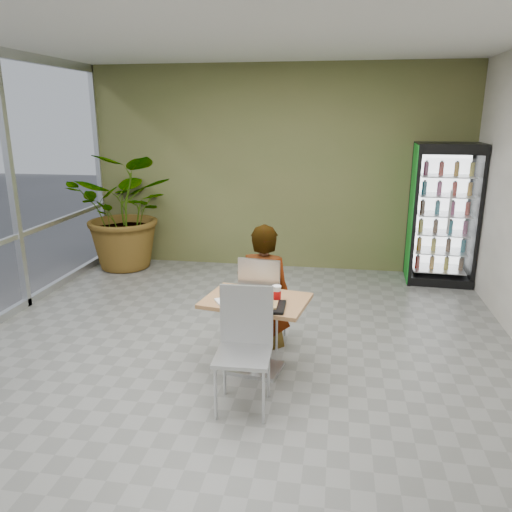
# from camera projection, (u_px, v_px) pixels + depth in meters

# --- Properties ---
(ground) EXTENTS (7.00, 7.00, 0.00)m
(ground) POSITION_uv_depth(u_px,v_px,m) (230.00, 366.00, 5.03)
(ground) COLOR gray
(ground) RESTS_ON ground
(room_envelope) EXTENTS (6.00, 7.00, 3.20)m
(room_envelope) POSITION_uv_depth(u_px,v_px,m) (228.00, 209.00, 4.59)
(room_envelope) COLOR silver
(room_envelope) RESTS_ON ground
(dining_table) EXTENTS (1.06, 0.83, 0.75)m
(dining_table) POSITION_uv_depth(u_px,v_px,m) (256.00, 320.00, 4.80)
(dining_table) COLOR tan
(dining_table) RESTS_ON ground
(chair_far) EXTENTS (0.50, 0.51, 1.01)m
(chair_far) POSITION_uv_depth(u_px,v_px,m) (262.00, 294.00, 5.32)
(chair_far) COLOR silver
(chair_far) RESTS_ON ground
(chair_near) EXTENTS (0.48, 0.48, 1.04)m
(chair_near) POSITION_uv_depth(u_px,v_px,m) (245.00, 338.00, 4.24)
(chair_near) COLOR silver
(chair_near) RESTS_ON ground
(seated_woman) EXTENTS (0.65, 0.47, 1.65)m
(seated_woman) POSITION_uv_depth(u_px,v_px,m) (264.00, 298.00, 5.39)
(seated_woman) COLOR black
(seated_woman) RESTS_ON ground
(pizza_plate) EXTENTS (0.30, 0.23, 0.03)m
(pizza_plate) POSITION_uv_depth(u_px,v_px,m) (252.00, 293.00, 4.84)
(pizza_plate) COLOR white
(pizza_plate) RESTS_ON dining_table
(soda_cup) EXTENTS (0.09, 0.09, 0.15)m
(soda_cup) POSITION_uv_depth(u_px,v_px,m) (277.00, 294.00, 4.66)
(soda_cup) COLOR white
(soda_cup) RESTS_ON dining_table
(napkin_stack) EXTENTS (0.22, 0.22, 0.02)m
(napkin_stack) POSITION_uv_depth(u_px,v_px,m) (225.00, 301.00, 4.65)
(napkin_stack) COLOR white
(napkin_stack) RESTS_ON dining_table
(cafeteria_tray) EXTENTS (0.44, 0.33, 0.02)m
(cafeteria_tray) POSITION_uv_depth(u_px,v_px,m) (261.00, 306.00, 4.53)
(cafeteria_tray) COLOR black
(cafeteria_tray) RESTS_ON dining_table
(beverage_fridge) EXTENTS (0.97, 0.76, 2.05)m
(beverage_fridge) POSITION_uv_depth(u_px,v_px,m) (443.00, 214.00, 7.33)
(beverage_fridge) COLOR black
(beverage_fridge) RESTS_ON ground
(potted_plant) EXTENTS (1.74, 1.51, 1.88)m
(potted_plant) POSITION_uv_depth(u_px,v_px,m) (128.00, 211.00, 8.02)
(potted_plant) COLOR #2D7031
(potted_plant) RESTS_ON ground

